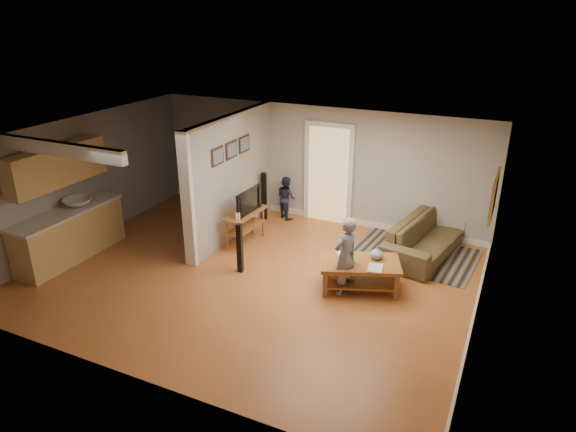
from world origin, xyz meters
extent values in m
plane|color=#9A5D27|center=(0.00, 0.00, 0.00)|extent=(7.50, 7.50, 0.00)
cube|color=#A19E9A|center=(0.00, 3.00, 1.25)|extent=(7.50, 0.04, 2.50)
cube|color=#A19E9A|center=(-3.75, 0.00, 1.25)|extent=(0.04, 6.00, 2.50)
cube|color=#A19E9A|center=(3.75, 0.00, 1.25)|extent=(0.04, 6.00, 2.50)
cube|color=white|center=(0.00, 0.00, 2.50)|extent=(7.50, 6.00, 0.04)
cube|color=#A19E9A|center=(-1.20, 1.45, 1.25)|extent=(0.15, 3.10, 2.50)
cube|color=white|center=(-1.20, -0.10, 1.25)|extent=(0.22, 0.10, 2.50)
cube|color=white|center=(0.00, 2.97, 0.06)|extent=(7.50, 0.04, 0.12)
cube|color=white|center=(3.72, 0.00, 0.06)|extent=(0.04, 6.00, 0.12)
cube|color=#D8B272|center=(0.30, 2.94, 1.05)|extent=(0.90, 0.06, 2.10)
cube|color=tan|center=(-3.43, -0.80, 0.45)|extent=(0.60, 2.20, 0.90)
cube|color=beige|center=(-3.43, -0.80, 0.92)|extent=(0.64, 2.24, 0.05)
cube|color=tan|center=(-3.45, -0.80, 1.80)|extent=(0.35, 2.00, 0.70)
imported|color=silver|center=(-3.43, -0.50, 0.94)|extent=(0.54, 0.54, 0.19)
cube|color=#302115|center=(-1.11, 0.80, 1.85)|extent=(0.03, 0.40, 0.34)
cube|color=#302115|center=(-1.11, 1.30, 1.85)|extent=(0.03, 0.40, 0.34)
cube|color=#302115|center=(-1.11, 1.80, 1.85)|extent=(0.03, 0.40, 0.34)
cube|color=olive|center=(3.71, 1.00, 1.75)|extent=(0.04, 0.90, 0.68)
cube|color=black|center=(2.41, 2.03, 0.01)|extent=(2.44, 1.88, 0.01)
imported|color=#484024|center=(2.60, 2.20, 0.00)|extent=(1.33, 2.46, 0.68)
cube|color=brown|center=(1.85, 0.37, 0.48)|extent=(1.49, 1.17, 0.07)
cube|color=silver|center=(1.85, 0.37, 0.48)|extent=(0.92, 0.72, 0.02)
cube|color=brown|center=(1.85, 0.37, 0.16)|extent=(1.35, 1.03, 0.03)
cube|color=brown|center=(1.43, -0.12, 0.24)|extent=(0.10, 0.10, 0.48)
cube|color=brown|center=(2.50, 0.29, 0.24)|extent=(0.10, 0.10, 0.48)
cube|color=brown|center=(1.21, 0.45, 0.24)|extent=(0.10, 0.10, 0.48)
cube|color=brown|center=(2.28, 0.86, 0.24)|extent=(0.10, 0.10, 0.48)
imported|color=#284894|center=(2.06, 0.59, 0.51)|extent=(0.28, 0.28, 0.23)
cylinder|color=#145826|center=(1.76, 0.16, 0.64)|extent=(0.07, 0.07, 0.26)
imported|color=#998C4C|center=(1.43, 0.42, 0.51)|extent=(0.35, 0.36, 0.03)
imported|color=#66594C|center=(2.03, 0.20, 0.51)|extent=(0.29, 0.35, 0.02)
cube|color=brown|center=(-0.75, 1.12, 0.65)|extent=(0.45, 1.09, 0.04)
cube|color=brown|center=(-0.75, 1.12, 0.36)|extent=(0.40, 1.00, 0.03)
cylinder|color=brown|center=(-0.91, 0.67, 0.33)|extent=(0.04, 0.04, 0.66)
cylinder|color=brown|center=(-0.86, 1.59, 0.33)|extent=(0.04, 0.04, 0.66)
cylinder|color=brown|center=(-0.64, 0.65, 0.33)|extent=(0.04, 0.04, 0.66)
cylinder|color=brown|center=(-0.59, 1.58, 0.33)|extent=(0.04, 0.04, 0.66)
imported|color=black|center=(-0.73, 1.12, 0.67)|extent=(0.15, 0.87, 0.50)
cylinder|color=white|center=(-0.68, 0.72, 0.75)|extent=(0.09, 0.09, 0.16)
cube|color=black|center=(-0.26, 0.05, 0.46)|extent=(0.10, 0.10, 0.92)
cube|color=black|center=(-1.00, 2.42, 0.54)|extent=(0.13, 0.13, 1.08)
cylinder|color=#AB8E4A|center=(1.52, 0.40, 0.15)|extent=(0.46, 0.46, 0.30)
sphere|color=red|center=(1.58, 0.45, 0.30)|extent=(0.14, 0.14, 0.14)
sphere|color=gold|center=(1.45, 0.43, 0.32)|extent=(0.14, 0.14, 0.14)
sphere|color=green|center=(1.52, 0.34, 0.34)|extent=(0.14, 0.14, 0.14)
imported|color=gray|center=(1.67, 0.13, 0.00)|extent=(0.50, 0.58, 1.36)
imported|color=#1C213A|center=(-0.60, 2.70, 0.00)|extent=(0.59, 0.56, 0.96)
camera|label=1|loc=(3.95, -6.99, 4.44)|focal=32.00mm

